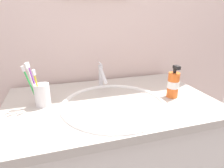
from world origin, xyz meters
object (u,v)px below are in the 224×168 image
object	(u,v)px
soap_dispenser	(173,84)
faucet	(101,75)
toothbrush_yellow	(37,86)
toothbrush_purple	(33,81)
toothbrush_cup	(42,95)
toothbrush_green	(30,84)
toothbrush_white	(32,82)

from	to	relation	value
soap_dispenser	faucet	bearing A→B (deg)	142.85
toothbrush_yellow	toothbrush_purple	bearing A→B (deg)	115.02
toothbrush_yellow	soap_dispenser	distance (m)	0.63
toothbrush_cup	toothbrush_purple	xyz separation A→B (m)	(-0.03, 0.01, 0.06)
toothbrush_green	faucet	bearing A→B (deg)	22.87
toothbrush_green	toothbrush_purple	world-z (taller)	toothbrush_purple
toothbrush_yellow	toothbrush_green	distance (m)	0.04
faucet	toothbrush_yellow	size ratio (longest dim) A/B	0.91
toothbrush_cup	toothbrush_yellow	xyz separation A→B (m)	(-0.01, -0.03, 0.05)
faucet	toothbrush_yellow	distance (m)	0.36
faucet	soap_dispenser	bearing A→B (deg)	-37.15
toothbrush_cup	toothbrush_yellow	bearing A→B (deg)	-118.01
toothbrush_purple	toothbrush_green	bearing A→B (deg)	-140.29
toothbrush_white	toothbrush_green	distance (m)	0.02
faucet	soap_dispenser	size ratio (longest dim) A/B	0.97
toothbrush_cup	toothbrush_white	world-z (taller)	toothbrush_white
toothbrush_white	toothbrush_yellow	xyz separation A→B (m)	(0.02, -0.01, -0.01)
toothbrush_cup	toothbrush_white	xyz separation A→B (m)	(-0.03, -0.02, 0.07)
toothbrush_cup	soap_dispenser	distance (m)	0.62
toothbrush_white	toothbrush_green	world-z (taller)	toothbrush_white
toothbrush_yellow	soap_dispenser	size ratio (longest dim) A/B	1.06
faucet	toothbrush_cup	xyz separation A→B (m)	(-0.31, -0.14, -0.02)
faucet	toothbrush_green	xyz separation A→B (m)	(-0.35, -0.15, 0.04)
faucet	toothbrush_green	world-z (taller)	toothbrush_green
toothbrush_white	soap_dispenser	xyz separation A→B (m)	(0.64, -0.07, -0.05)
faucet	toothbrush_cup	bearing A→B (deg)	-154.79
faucet	toothbrush_purple	world-z (taller)	toothbrush_purple
toothbrush_cup	toothbrush_green	world-z (taller)	toothbrush_green
faucet	toothbrush_cup	size ratio (longest dim) A/B	1.54
toothbrush_cup	toothbrush_purple	size ratio (longest dim) A/B	0.52
toothbrush_purple	toothbrush_white	bearing A→B (deg)	-97.41
toothbrush_white	soap_dispenser	size ratio (longest dim) A/B	1.24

